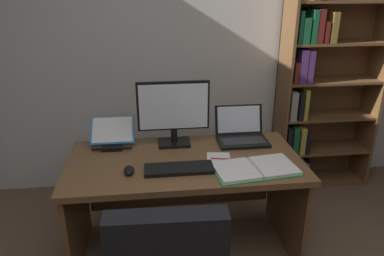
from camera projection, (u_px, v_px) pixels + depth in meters
name	position (u px, v px, depth m)	size (l,w,h in m)	color
wall_back	(196.00, 25.00, 3.07)	(4.86, 0.12, 2.87)	beige
desk	(184.00, 180.00, 2.50)	(1.51, 0.75, 0.71)	brown
bookshelf	(318.00, 84.00, 3.15)	(0.86, 0.31, 1.97)	brown
monitor	(174.00, 113.00, 2.49)	(0.50, 0.16, 0.45)	black
laptop	(241.00, 134.00, 2.62)	(0.35, 0.30, 0.23)	black
keyboard	(179.00, 169.00, 2.21)	(0.42, 0.15, 0.02)	black
computer_mouse	(129.00, 170.00, 2.17)	(0.06, 0.10, 0.04)	black
reading_stand_with_book	(113.00, 133.00, 2.55)	(0.30, 0.26, 0.16)	black
open_binder	(255.00, 168.00, 2.22)	(0.54, 0.34, 0.02)	green
notepad	(219.00, 160.00, 2.33)	(0.15, 0.21, 0.01)	silver
pen	(222.00, 159.00, 2.33)	(0.01, 0.01, 0.14)	maroon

